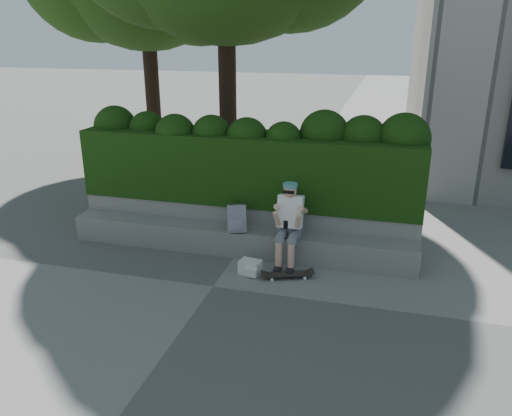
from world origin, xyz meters
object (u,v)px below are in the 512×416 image
(backpack_plaid, at_px, (237,218))
(backpack_ground, at_px, (250,267))
(skateboard, at_px, (288,274))
(person, at_px, (289,221))

(backpack_plaid, bearing_deg, backpack_ground, -76.14)
(skateboard, height_order, backpack_ground, backpack_ground)
(skateboard, distance_m, backpack_ground, 0.61)
(skateboard, xyz_separation_m, backpack_ground, (-0.60, 0.01, 0.04))
(backpack_plaid, relative_size, backpack_ground, 1.38)
(backpack_plaid, distance_m, backpack_ground, 0.90)
(person, bearing_deg, backpack_plaid, 174.89)
(person, relative_size, backpack_ground, 4.15)
(person, height_order, backpack_plaid, person)
(backpack_plaid, bearing_deg, skateboard, -50.93)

